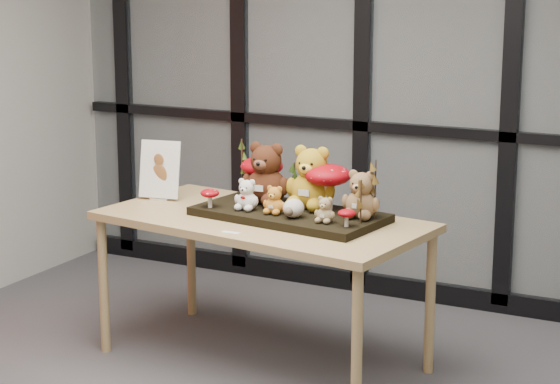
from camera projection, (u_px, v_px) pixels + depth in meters
The scene contains 22 objects.
room_shell at pixel (222, 56), 3.67m from camera, with size 5.00×5.00×5.00m.
glass_partition at pixel (435, 69), 5.88m from camera, with size 4.90×0.06×2.78m.
display_table at pixel (262, 230), 5.09m from camera, with size 1.73×1.03×0.77m.
diorama_tray at pixel (289, 215), 5.05m from camera, with size 0.94×0.47×0.04m, color black.
bear_pooh_yellow at pixel (312, 174), 5.06m from camera, with size 0.27×0.24×0.35m, color gold, non-canonical shape.
bear_brown_medium at pixel (266, 170), 5.17m from camera, with size 0.27×0.24×0.35m, color #411E0F, non-canonical shape.
bear_tan_back at pixel (362, 192), 4.88m from camera, with size 0.19×0.18×0.26m, color olive, non-canonical shape.
bear_small_yellow at pixel (275, 198), 4.97m from camera, with size 0.12×0.11×0.15m, color orange, non-canonical shape.
bear_white_bow at pixel (247, 193), 5.04m from camera, with size 0.13×0.12×0.17m, color white, non-canonical shape.
bear_beige_small at pixel (325, 208), 4.80m from camera, with size 0.11×0.10×0.14m, color tan, non-canonical shape.
plush_cream_hedgehog at pixel (294, 207), 4.89m from camera, with size 0.08×0.07×0.10m, color silver, non-canonical shape.
mushroom_back_left at pixel (262, 176), 5.28m from camera, with size 0.22×0.22×0.25m, color #91040D, non-canonical shape.
mushroom_back_right at pixel (328, 185), 5.02m from camera, with size 0.23×0.23×0.26m, color #91040D, non-canonical shape.
mushroom_front_left at pixel (210, 197), 5.10m from camera, with size 0.10×0.10×0.11m, color #91040D, non-canonical shape.
mushroom_front_right at pixel (347, 217), 4.72m from camera, with size 0.08×0.08×0.09m, color #91040D, non-canonical shape.
sprig_green_far_left at pixel (242, 168), 5.32m from camera, with size 0.05×0.05×0.31m, color #1D360C, non-canonical shape.
sprig_green_mid_left at pixel (269, 176), 5.29m from camera, with size 0.05×0.05×0.23m, color #1D360C, non-canonical shape.
sprig_dry_far_right at pixel (375, 189), 4.86m from camera, with size 0.05×0.05×0.29m, color brown, non-canonical shape.
sprig_dry_mid_right at pixel (361, 202), 4.77m from camera, with size 0.05×0.05×0.21m, color brown, non-canonical shape.
sprig_green_centre at pixel (295, 182), 5.22m from camera, with size 0.05×0.05×0.21m, color #1D360C, non-canonical shape.
sign_holder at pixel (160, 172), 5.44m from camera, with size 0.23×0.11×0.32m.
label_card at pixel (231, 233), 4.78m from camera, with size 0.09×0.03×0.00m, color white.
Camera 1 is at (1.85, -3.20, 2.00)m, focal length 65.00 mm.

